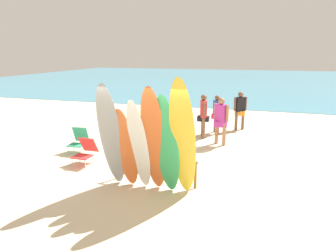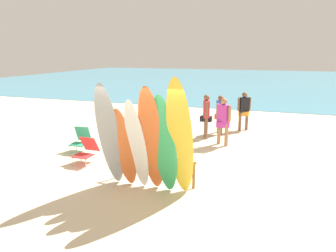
{
  "view_description": "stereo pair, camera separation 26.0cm",
  "coord_description": "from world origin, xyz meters",
  "px_view_note": "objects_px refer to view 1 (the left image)",
  "views": [
    {
      "loc": [
        2.54,
        -7.02,
        3.23
      ],
      "look_at": [
        0.0,
        1.08,
        1.23
      ],
      "focal_mm": 34.0,
      "sensor_mm": 36.0,
      "label": 1
    },
    {
      "loc": [
        2.78,
        -6.94,
        3.23
      ],
      "look_at": [
        0.0,
        1.08,
        1.23
      ],
      "focal_mm": 34.0,
      "sensor_mm": 36.0,
      "label": 2
    }
  ],
  "objects_px": {
    "surfboard_yellow_5": "(183,139)",
    "surfboard_white_2": "(139,146)",
    "surfboard_green_4": "(167,146)",
    "beachgoer_near_rack": "(217,111)",
    "surfboard_rack": "(155,164)",
    "beach_chair_blue": "(86,150)",
    "beachgoer_by_water": "(221,118)",
    "surfboard_orange_3": "(154,141)",
    "beach_chair_red": "(79,139)",
    "beachgoer_photographing": "(203,113)",
    "beachgoer_midbeach": "(240,108)",
    "surfboard_grey_0": "(111,137)",
    "surfboard_orange_1": "(126,149)"
  },
  "relations": [
    {
      "from": "surfboard_yellow_5",
      "to": "beachgoer_midbeach",
      "type": "relative_size",
      "value": 1.79
    },
    {
      "from": "surfboard_yellow_5",
      "to": "beachgoer_photographing",
      "type": "height_order",
      "value": "surfboard_yellow_5"
    },
    {
      "from": "surfboard_rack",
      "to": "surfboard_green_4",
      "type": "xyz_separation_m",
      "value": [
        0.49,
        -0.58,
        0.68
      ]
    },
    {
      "from": "beach_chair_red",
      "to": "beach_chair_blue",
      "type": "distance_m",
      "value": 1.24
    },
    {
      "from": "surfboard_rack",
      "to": "surfboard_grey_0",
      "type": "distance_m",
      "value": 1.32
    },
    {
      "from": "surfboard_rack",
      "to": "surfboard_orange_3",
      "type": "relative_size",
      "value": 0.82
    },
    {
      "from": "beachgoer_photographing",
      "to": "beach_chair_red",
      "type": "xyz_separation_m",
      "value": [
        -3.5,
        -3.02,
        -0.53
      ]
    },
    {
      "from": "surfboard_green_4",
      "to": "beachgoer_near_rack",
      "type": "relative_size",
      "value": 1.59
    },
    {
      "from": "surfboard_white_2",
      "to": "surfboard_green_4",
      "type": "bearing_deg",
      "value": 5.94
    },
    {
      "from": "beach_chair_blue",
      "to": "surfboard_orange_3",
      "type": "bearing_deg",
      "value": -25.94
    },
    {
      "from": "surfboard_grey_0",
      "to": "beachgoer_near_rack",
      "type": "xyz_separation_m",
      "value": [
        1.52,
        6.13,
        -0.41
      ]
    },
    {
      "from": "surfboard_orange_1",
      "to": "surfboard_yellow_5",
      "type": "bearing_deg",
      "value": 0.81
    },
    {
      "from": "surfboard_yellow_5",
      "to": "beachgoer_near_rack",
      "type": "distance_m",
      "value": 6.15
    },
    {
      "from": "surfboard_yellow_5",
      "to": "beach_chair_red",
      "type": "height_order",
      "value": "surfboard_yellow_5"
    },
    {
      "from": "surfboard_white_2",
      "to": "beachgoer_midbeach",
      "type": "height_order",
      "value": "surfboard_white_2"
    },
    {
      "from": "beachgoer_by_water",
      "to": "beach_chair_blue",
      "type": "xyz_separation_m",
      "value": [
        -3.45,
        -3.21,
        -0.54
      ]
    },
    {
      "from": "surfboard_orange_3",
      "to": "beach_chair_red",
      "type": "relative_size",
      "value": 3.21
    },
    {
      "from": "surfboard_white_2",
      "to": "beachgoer_by_water",
      "type": "relative_size",
      "value": 1.39
    },
    {
      "from": "surfboard_rack",
      "to": "beachgoer_midbeach",
      "type": "distance_m",
      "value": 6.52
    },
    {
      "from": "surfboard_green_4",
      "to": "beachgoer_midbeach",
      "type": "xyz_separation_m",
      "value": [
        1.02,
        6.91,
        -0.27
      ]
    },
    {
      "from": "surfboard_orange_3",
      "to": "beach_chair_red",
      "type": "distance_m",
      "value": 4.15
    },
    {
      "from": "surfboard_rack",
      "to": "surfboard_white_2",
      "type": "xyz_separation_m",
      "value": [
        -0.18,
        -0.59,
        0.61
      ]
    },
    {
      "from": "surfboard_yellow_5",
      "to": "beach_chair_red",
      "type": "bearing_deg",
      "value": 150.86
    },
    {
      "from": "surfboard_orange_1",
      "to": "surfboard_yellow_5",
      "type": "xyz_separation_m",
      "value": [
        1.41,
        -0.11,
        0.37
      ]
    },
    {
      "from": "surfboard_yellow_5",
      "to": "surfboard_white_2",
      "type": "bearing_deg",
      "value": 177.42
    },
    {
      "from": "surfboard_yellow_5",
      "to": "beach_chair_red",
      "type": "distance_m",
      "value": 4.76
    },
    {
      "from": "beach_chair_blue",
      "to": "surfboard_yellow_5",
      "type": "bearing_deg",
      "value": -21.57
    },
    {
      "from": "beachgoer_midbeach",
      "to": "beach_chair_blue",
      "type": "bearing_deg",
      "value": -161.11
    },
    {
      "from": "surfboard_grey_0",
      "to": "beachgoer_near_rack",
      "type": "distance_m",
      "value": 6.32
    },
    {
      "from": "surfboard_green_4",
      "to": "surfboard_yellow_5",
      "type": "distance_m",
      "value": 0.43
    },
    {
      "from": "beachgoer_near_rack",
      "to": "beach_chair_blue",
      "type": "relative_size",
      "value": 1.96
    },
    {
      "from": "surfboard_grey_0",
      "to": "surfboard_orange_3",
      "type": "height_order",
      "value": "surfboard_grey_0"
    },
    {
      "from": "surfboard_orange_1",
      "to": "beachgoer_by_water",
      "type": "bearing_deg",
      "value": 75.33
    },
    {
      "from": "surfboard_green_4",
      "to": "surfboard_rack",
      "type": "bearing_deg",
      "value": 134.92
    },
    {
      "from": "surfboard_orange_1",
      "to": "surfboard_green_4",
      "type": "bearing_deg",
      "value": 2.26
    },
    {
      "from": "beach_chair_red",
      "to": "beachgoer_photographing",
      "type": "bearing_deg",
      "value": 35.56
    },
    {
      "from": "surfboard_grey_0",
      "to": "beach_chair_red",
      "type": "xyz_separation_m",
      "value": [
        -2.36,
        2.26,
        -0.87
      ]
    },
    {
      "from": "beachgoer_photographing",
      "to": "beachgoer_by_water",
      "type": "relative_size",
      "value": 0.99
    },
    {
      "from": "surfboard_grey_0",
      "to": "beach_chair_red",
      "type": "bearing_deg",
      "value": 131.44
    },
    {
      "from": "surfboard_white_2",
      "to": "beachgoer_photographing",
      "type": "height_order",
      "value": "surfboard_white_2"
    },
    {
      "from": "surfboard_rack",
      "to": "beach_chair_red",
      "type": "relative_size",
      "value": 2.63
    },
    {
      "from": "beachgoer_near_rack",
      "to": "beach_chair_blue",
      "type": "xyz_separation_m",
      "value": [
        -3.06,
        -4.8,
        -0.47
      ]
    },
    {
      "from": "beachgoer_photographing",
      "to": "surfboard_rack",
      "type": "bearing_deg",
      "value": 159.68
    },
    {
      "from": "surfboard_grey_0",
      "to": "surfboard_yellow_5",
      "type": "bearing_deg",
      "value": -4.86
    },
    {
      "from": "surfboard_grey_0",
      "to": "surfboard_green_4",
      "type": "xyz_separation_m",
      "value": [
        1.34,
        0.06,
        -0.11
      ]
    },
    {
      "from": "beach_chair_red",
      "to": "surfboard_rack",
      "type": "bearing_deg",
      "value": -32.02
    },
    {
      "from": "beachgoer_photographing",
      "to": "beachgoer_midbeach",
      "type": "xyz_separation_m",
      "value": [
        1.22,
        1.69,
        -0.03
      ]
    },
    {
      "from": "beachgoer_near_rack",
      "to": "beachgoer_photographing",
      "type": "relative_size",
      "value": 0.93
    },
    {
      "from": "surfboard_white_2",
      "to": "surfboard_yellow_5",
      "type": "distance_m",
      "value": 1.08
    },
    {
      "from": "surfboard_yellow_5",
      "to": "beachgoer_by_water",
      "type": "relative_size",
      "value": 1.72
    }
  ]
}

